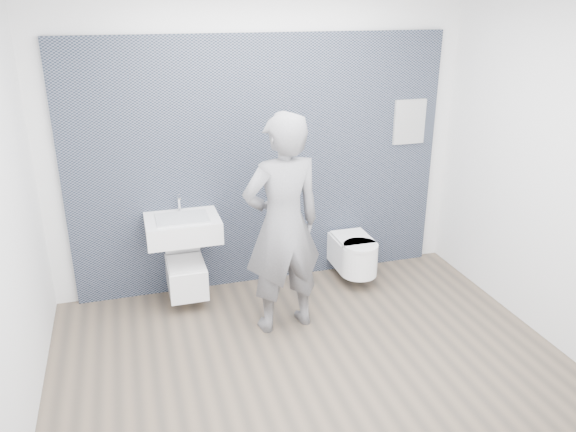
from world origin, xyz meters
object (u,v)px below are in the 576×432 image
object	(u,v)px
washbasin	(183,227)
visitor	(283,225)
toilet_square	(186,274)
toilet_rounded	(355,254)

from	to	relation	value
washbasin	visitor	distance (m)	1.01
washbasin	visitor	size ratio (longest dim) A/B	0.35
toilet_square	visitor	size ratio (longest dim) A/B	0.32
visitor	toilet_square	bearing A→B (deg)	-48.67
toilet_rounded	visitor	size ratio (longest dim) A/B	0.32
washbasin	toilet_square	world-z (taller)	washbasin
toilet_square	toilet_rounded	xyz separation A→B (m)	(1.66, -0.06, 0.01)
toilet_square	visitor	xyz separation A→B (m)	(0.75, -0.64, 0.66)
toilet_square	toilet_rounded	distance (m)	1.66
toilet_rounded	visitor	xyz separation A→B (m)	(-0.91, -0.58, 0.65)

